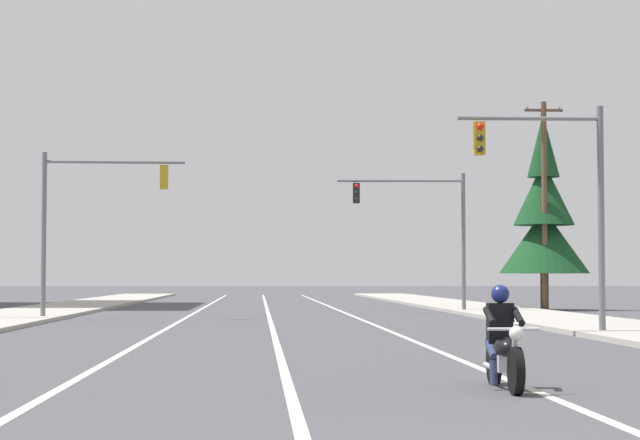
{
  "coord_description": "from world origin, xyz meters",
  "views": [
    {
      "loc": [
        -0.6,
        -8.02,
        1.57
      ],
      "look_at": [
        1.14,
        25.01,
        3.17
      ],
      "focal_mm": 66.25,
      "sensor_mm": 36.0,
      "label": 1
    }
  ],
  "objects_px": {
    "conifer_tree_right_verge_far": "(544,220)",
    "motorcycle_with_rider": "(503,347)",
    "traffic_signal_near_left": "(86,208)",
    "traffic_signal_mid_right": "(426,219)",
    "traffic_signal_near_right": "(561,185)",
    "utility_pole_right_far": "(544,202)"
  },
  "relations": [
    {
      "from": "motorcycle_with_rider",
      "to": "utility_pole_right_far",
      "type": "height_order",
      "value": "utility_pole_right_far"
    },
    {
      "from": "traffic_signal_mid_right",
      "to": "conifer_tree_right_verge_far",
      "type": "relative_size",
      "value": 0.66
    },
    {
      "from": "motorcycle_with_rider",
      "to": "traffic_signal_mid_right",
      "type": "xyz_separation_m",
      "value": [
        4.02,
        35.57,
        3.56
      ]
    },
    {
      "from": "traffic_signal_near_right",
      "to": "conifer_tree_right_verge_far",
      "type": "height_order",
      "value": "conifer_tree_right_verge_far"
    },
    {
      "from": "traffic_signal_near_right",
      "to": "traffic_signal_near_left",
      "type": "height_order",
      "value": "same"
    },
    {
      "from": "traffic_signal_near_left",
      "to": "conifer_tree_right_verge_far",
      "type": "height_order",
      "value": "conifer_tree_right_verge_far"
    },
    {
      "from": "traffic_signal_near_left",
      "to": "traffic_signal_mid_right",
      "type": "relative_size",
      "value": 1.0
    },
    {
      "from": "traffic_signal_mid_right",
      "to": "utility_pole_right_far",
      "type": "relative_size",
      "value": 0.63
    },
    {
      "from": "traffic_signal_near_left",
      "to": "conifer_tree_right_verge_far",
      "type": "distance_m",
      "value": 23.1
    },
    {
      "from": "motorcycle_with_rider",
      "to": "conifer_tree_right_verge_far",
      "type": "xyz_separation_m",
      "value": [
        10.19,
        39.16,
        3.73
      ]
    },
    {
      "from": "traffic_signal_near_right",
      "to": "traffic_signal_mid_right",
      "type": "xyz_separation_m",
      "value": [
        -0.69,
        20.67,
        0.11
      ]
    },
    {
      "from": "motorcycle_with_rider",
      "to": "traffic_signal_near_left",
      "type": "distance_m",
      "value": 29.56
    },
    {
      "from": "conifer_tree_right_verge_far",
      "to": "motorcycle_with_rider",
      "type": "bearing_deg",
      "value": -104.59
    },
    {
      "from": "motorcycle_with_rider",
      "to": "traffic_signal_near_right",
      "type": "bearing_deg",
      "value": 72.46
    },
    {
      "from": "motorcycle_with_rider",
      "to": "utility_pole_right_far",
      "type": "bearing_deg",
      "value": 75.34
    },
    {
      "from": "utility_pole_right_far",
      "to": "conifer_tree_right_verge_far",
      "type": "xyz_separation_m",
      "value": [
        0.23,
        1.07,
        -0.77
      ]
    },
    {
      "from": "traffic_signal_mid_right",
      "to": "utility_pole_right_far",
      "type": "distance_m",
      "value": 6.52
    },
    {
      "from": "traffic_signal_near_right",
      "to": "traffic_signal_near_left",
      "type": "bearing_deg",
      "value": 138.77
    },
    {
      "from": "motorcycle_with_rider",
      "to": "traffic_signal_near_right",
      "type": "xyz_separation_m",
      "value": [
        4.71,
        14.9,
        3.45
      ]
    },
    {
      "from": "traffic_signal_near_left",
      "to": "traffic_signal_mid_right",
      "type": "distance_m",
      "value": 15.96
    },
    {
      "from": "traffic_signal_near_right",
      "to": "traffic_signal_mid_right",
      "type": "bearing_deg",
      "value": 91.91
    },
    {
      "from": "traffic_signal_near_left",
      "to": "traffic_signal_mid_right",
      "type": "height_order",
      "value": "same"
    }
  ]
}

